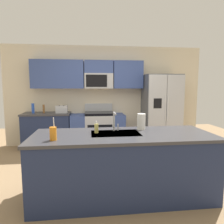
% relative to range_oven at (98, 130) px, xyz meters
% --- Properties ---
extents(ground_plane, '(9.00, 9.00, 0.00)m').
position_rel_range_oven_xyz_m(ground_plane, '(0.22, -1.80, -0.44)').
color(ground_plane, '#997A56').
rests_on(ground_plane, ground).
extents(kitchen_wall_unit, '(5.20, 0.43, 2.60)m').
position_rel_range_oven_xyz_m(kitchen_wall_unit, '(0.08, 0.28, 1.03)').
color(kitchen_wall_unit, beige).
rests_on(kitchen_wall_unit, ground).
extents(back_counter, '(1.16, 0.63, 0.90)m').
position_rel_range_oven_xyz_m(back_counter, '(-1.26, -0.00, 0.01)').
color(back_counter, '#1E2A4D').
rests_on(back_counter, ground).
extents(range_oven, '(1.36, 0.61, 1.10)m').
position_rel_range_oven_xyz_m(range_oven, '(0.00, 0.00, 0.00)').
color(range_oven, '#B7BABF').
rests_on(range_oven, ground).
extents(refrigerator, '(0.90, 0.76, 1.85)m').
position_rel_range_oven_xyz_m(refrigerator, '(1.64, -0.07, 0.48)').
color(refrigerator, '#4C4F54').
rests_on(refrigerator, ground).
extents(island_counter, '(2.49, 0.96, 0.90)m').
position_rel_range_oven_xyz_m(island_counter, '(0.24, -2.45, 0.01)').
color(island_counter, '#1E2A4D').
rests_on(island_counter, ground).
extents(toaster, '(0.28, 0.16, 0.18)m').
position_rel_range_oven_xyz_m(toaster, '(-0.89, -0.05, 0.55)').
color(toaster, '#B7BABF').
rests_on(toaster, back_counter).
extents(pepper_mill, '(0.05, 0.05, 0.21)m').
position_rel_range_oven_xyz_m(pepper_mill, '(-1.33, -0.00, 0.56)').
color(pepper_mill, brown).
rests_on(pepper_mill, back_counter).
extents(bottle_blue, '(0.07, 0.07, 0.24)m').
position_rel_range_oven_xyz_m(bottle_blue, '(-1.58, -0.03, 0.58)').
color(bottle_blue, blue).
rests_on(bottle_blue, back_counter).
extents(sink_faucet, '(0.08, 0.21, 0.28)m').
position_rel_range_oven_xyz_m(sink_faucet, '(0.14, -2.25, 0.62)').
color(sink_faucet, '#B7BABF').
rests_on(sink_faucet, island_counter).
extents(drink_cup_orange, '(0.08, 0.08, 0.28)m').
position_rel_range_oven_xyz_m(drink_cup_orange, '(-0.67, -2.69, 0.54)').
color(drink_cup_orange, orange).
rests_on(drink_cup_orange, island_counter).
extents(soap_dispenser, '(0.06, 0.06, 0.17)m').
position_rel_range_oven_xyz_m(soap_dispenser, '(-0.13, -2.36, 0.53)').
color(soap_dispenser, '#D8CC66').
rests_on(soap_dispenser, island_counter).
extents(paper_towel_roll, '(0.12, 0.12, 0.24)m').
position_rel_range_oven_xyz_m(paper_towel_roll, '(0.56, -2.18, 0.58)').
color(paper_towel_roll, white).
rests_on(paper_towel_roll, island_counter).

